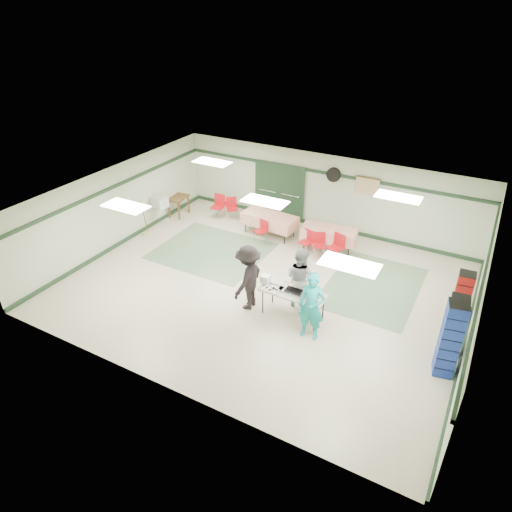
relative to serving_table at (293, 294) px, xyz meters
The scene contains 42 objects.
floor 1.74m from the serving_table, 146.16° to the left, with size 11.00×11.00×0.00m, color beige.
ceiling 2.54m from the serving_table, 146.16° to the left, with size 11.00×11.00×0.00m, color white.
wall_back 5.58m from the serving_table, 103.74° to the left, with size 11.00×11.00×0.00m, color beige.
wall_front 3.90m from the serving_table, 109.99° to the right, with size 11.00×11.00×0.00m, color beige.
wall_left 6.90m from the serving_table, behind, with size 9.00×9.00×0.00m, color beige.
wall_right 4.32m from the serving_table, 11.91° to the left, with size 9.00×9.00×0.00m, color beige.
trim_back 5.67m from the serving_table, 103.81° to the left, with size 11.00×0.06×0.10m, color #1D3520.
baseboard_back 5.55m from the serving_table, 103.81° to the left, with size 11.00×0.06×0.12m, color #1D3520.
trim_left 6.97m from the serving_table, behind, with size 9.00×0.06×0.10m, color #1D3520.
baseboard_left 6.87m from the serving_table, behind, with size 9.00×0.06×0.12m, color #1D3520.
trim_right 4.45m from the serving_table, 11.99° to the left, with size 9.00×0.06×0.10m, color #1D3520.
baseboard_right 4.30m from the serving_table, 11.99° to the left, with size 9.00×0.06×0.12m, color #1D3520.
green_patch_a 4.31m from the serving_table, 153.74° to the left, with size 3.50×3.00×0.01m, color #60815E.
green_patch_b 2.90m from the serving_table, 58.08° to the left, with size 2.50×3.50×0.01m, color #60815E.
double_door_left 6.39m from the serving_table, 123.45° to the left, with size 0.90×0.06×2.10m, color gray.
double_door_right 5.92m from the serving_table, 115.74° to the left, with size 0.90×0.06×2.10m, color gray.
door_frame 6.12m from the serving_table, 119.87° to the left, with size 2.00×0.03×2.15m, color #1D3520.
wall_fan 5.58m from the serving_table, 100.81° to the left, with size 0.50×0.50×0.10m, color black.
scroll_banner 5.45m from the serving_table, 88.02° to the left, with size 0.80×0.02×0.60m, color #D1B482.
serving_table is the anchor object (origin of this frame).
sheet_tray_right 0.50m from the serving_table, ahead, with size 0.55×0.42×0.02m, color silver.
sheet_tray_mid 0.13m from the serving_table, 138.76° to the left, with size 0.64×0.48×0.02m, color silver.
sheet_tray_left 0.60m from the serving_table, 165.73° to the right, with size 0.57×0.43×0.02m, color silver.
baking_pan 0.09m from the serving_table, 42.37° to the right, with size 0.44×0.28×0.08m, color black.
foam_box_stack 0.85m from the serving_table, behind, with size 0.24×0.22×0.22m, color white.
volunteer_teal 0.92m from the serving_table, 36.47° to the right, with size 0.66×0.43×1.81m, color teal.
volunteer_grey 0.57m from the serving_table, 96.94° to the left, with size 0.85×0.66×1.75m, color gray.
volunteer_dark 1.26m from the serving_table, behind, with size 1.20×0.69×1.85m, color black.
dining_table_a 3.92m from the serving_table, 97.36° to the left, with size 1.87×1.03×0.77m.
dining_table_b 4.73m from the serving_table, 124.85° to the left, with size 1.98×1.00×0.77m.
chair_a 3.36m from the serving_table, 100.32° to the left, with size 0.51×0.51×0.82m.
chair_b 3.46m from the serving_table, 107.01° to the left, with size 0.46×0.46×0.81m.
chair_c 3.32m from the serving_table, 90.12° to the left, with size 0.54×0.54×0.92m.
chair_d 4.26m from the serving_table, 129.18° to the left, with size 0.47×0.47×0.78m.
chair_loose_a 6.28m from the serving_table, 136.22° to the left, with size 0.56×0.56×0.85m.
chair_loose_b 6.51m from the serving_table, 140.14° to the left, with size 0.46×0.46×0.93m.
crate_stack_blue_a 3.87m from the serving_table, ahead, with size 0.41×0.41×1.58m, color #1A319E.
crate_stack_red 4.40m from the serving_table, 29.37° to the left, with size 0.40×0.40×1.30m, color #9E130F.
crate_stack_blue_b 3.85m from the serving_table, ahead, with size 0.42×0.42×1.91m, color #1A319E.
printer_table 7.42m from the serving_table, 150.67° to the left, with size 0.61×0.87×0.74m.
office_printer 6.97m from the serving_table, 158.15° to the left, with size 0.50×0.44×0.40m, color #B7B6B2.
broom 6.79m from the serving_table, 164.60° to the left, with size 0.03×0.03×1.27m, color brown.
Camera 1 is at (5.15, -9.82, 7.45)m, focal length 32.00 mm.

